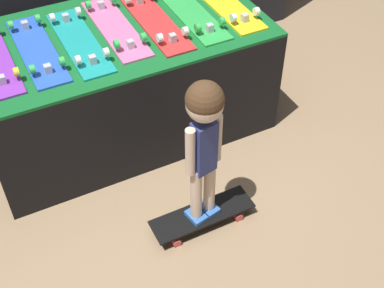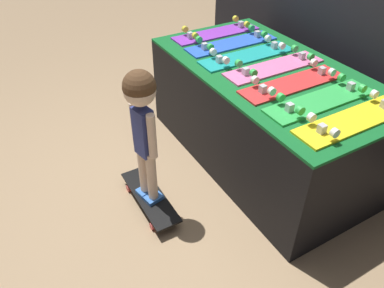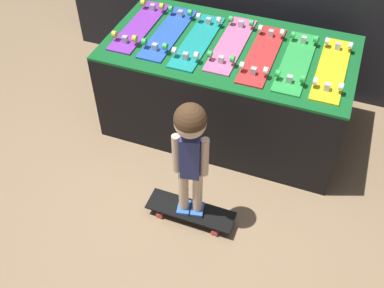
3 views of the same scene
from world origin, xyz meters
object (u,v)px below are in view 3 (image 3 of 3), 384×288
object	(u,v)px
skateboard_green_on_rack	(296,61)
skateboard_on_floor	(191,211)
skateboard_purple_on_rack	(140,25)
skateboard_red_on_rack	(262,54)
skateboard_blue_on_rack	(168,32)
child	(190,143)
skateboard_teal_on_rack	(198,40)
skateboard_pink_on_rack	(231,43)
skateboard_yellow_on_rack	(332,68)

from	to	relation	value
skateboard_green_on_rack	skateboard_on_floor	world-z (taller)	skateboard_green_on_rack
skateboard_purple_on_rack	skateboard_red_on_rack	distance (m)	1.03
skateboard_purple_on_rack	skateboard_red_on_rack	size ratio (longest dim) A/B	1.00
skateboard_blue_on_rack	skateboard_on_floor	xyz separation A→B (m)	(0.59, -1.06, -0.74)
skateboard_on_floor	child	xyz separation A→B (m)	(0.00, -0.00, 0.71)
skateboard_teal_on_rack	skateboard_green_on_rack	world-z (taller)	same
skateboard_blue_on_rack	child	size ratio (longest dim) A/B	0.80
skateboard_red_on_rack	skateboard_pink_on_rack	bearing A→B (deg)	168.45
skateboard_yellow_on_rack	skateboard_blue_on_rack	bearing A→B (deg)	178.72
skateboard_blue_on_rack	skateboard_red_on_rack	size ratio (longest dim) A/B	1.00
skateboard_purple_on_rack	skateboard_teal_on_rack	bearing A→B (deg)	-4.86
skateboard_green_on_rack	child	world-z (taller)	child
skateboard_green_on_rack	skateboard_teal_on_rack	bearing A→B (deg)	179.76
skateboard_teal_on_rack	skateboard_pink_on_rack	xyz separation A→B (m)	(0.26, 0.05, 0.00)
skateboard_purple_on_rack	child	distance (m)	1.37
skateboard_blue_on_rack	skateboard_teal_on_rack	distance (m)	0.26
skateboard_yellow_on_rack	skateboard_red_on_rack	bearing A→B (deg)	-179.75
skateboard_blue_on_rack	skateboard_yellow_on_rack	bearing A→B (deg)	-1.28
skateboard_purple_on_rack	skateboard_green_on_rack	distance (m)	1.29
skateboard_blue_on_rack	skateboard_red_on_rack	bearing A→B (deg)	-2.30
skateboard_blue_on_rack	skateboard_teal_on_rack	bearing A→B (deg)	-6.51
skateboard_pink_on_rack	skateboard_yellow_on_rack	world-z (taller)	same
skateboard_red_on_rack	skateboard_yellow_on_rack	bearing A→B (deg)	0.25
skateboard_green_on_rack	skateboard_on_floor	size ratio (longest dim) A/B	1.23
skateboard_green_on_rack	child	xyz separation A→B (m)	(-0.44, -1.03, -0.03)
skateboard_green_on_rack	skateboard_on_floor	bearing A→B (deg)	-113.30
skateboard_teal_on_rack	skateboard_pink_on_rack	size ratio (longest dim) A/B	1.00
skateboard_yellow_on_rack	child	size ratio (longest dim) A/B	0.80
skateboard_blue_on_rack	skateboard_on_floor	world-z (taller)	skateboard_blue_on_rack
skateboard_blue_on_rack	skateboard_pink_on_rack	world-z (taller)	same
skateboard_pink_on_rack	skateboard_on_floor	bearing A→B (deg)	-86.21
skateboard_purple_on_rack	skateboard_teal_on_rack	xyz separation A→B (m)	(0.52, -0.04, 0.00)
skateboard_blue_on_rack	skateboard_red_on_rack	distance (m)	0.78
skateboard_yellow_on_rack	skateboard_teal_on_rack	bearing A→B (deg)	-179.97
skateboard_pink_on_rack	skateboard_green_on_rack	size ratio (longest dim) A/B	1.00
skateboard_blue_on_rack	skateboard_red_on_rack	xyz separation A→B (m)	(0.77, -0.03, 0.00)
skateboard_purple_on_rack	skateboard_yellow_on_rack	bearing A→B (deg)	-1.60
skateboard_teal_on_rack	skateboard_yellow_on_rack	distance (m)	1.03
skateboard_purple_on_rack	skateboard_teal_on_rack	size ratio (longest dim) A/B	1.00
skateboard_pink_on_rack	skateboard_yellow_on_rack	distance (m)	0.78
skateboard_blue_on_rack	skateboard_green_on_rack	world-z (taller)	same
skateboard_teal_on_rack	skateboard_red_on_rack	xyz separation A→B (m)	(0.52, -0.00, 0.00)
skateboard_purple_on_rack	skateboard_blue_on_rack	xyz separation A→B (m)	(0.26, -0.01, 0.00)
skateboard_blue_on_rack	skateboard_green_on_rack	bearing A→B (deg)	-1.82
skateboard_red_on_rack	skateboard_yellow_on_rack	xyz separation A→B (m)	(0.52, 0.00, 0.00)
skateboard_red_on_rack	skateboard_on_floor	world-z (taller)	skateboard_red_on_rack
skateboard_blue_on_rack	child	bearing A→B (deg)	-61.07
child	skateboard_pink_on_rack	bearing A→B (deg)	82.88
skateboard_yellow_on_rack	child	bearing A→B (deg)	-124.15
skateboard_purple_on_rack	child	bearing A→B (deg)	-51.88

